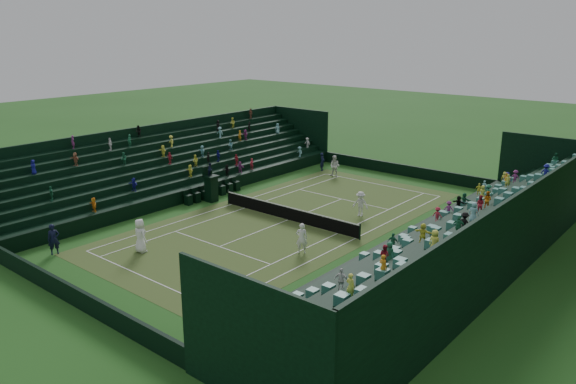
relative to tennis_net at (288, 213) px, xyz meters
name	(u,v)px	position (x,y,z in m)	size (l,w,h in m)	color
ground	(288,220)	(0.00, 0.00, -0.53)	(160.00, 160.00, 0.00)	#23581B
court_surface	(288,220)	(0.00, 0.00, -0.52)	(12.97, 26.77, 0.01)	#2A6521
perimeter_wall_north	(403,170)	(0.00, 15.88, -0.03)	(17.17, 0.20, 1.00)	black
perimeter_wall_south	(72,295)	(0.00, -15.88, -0.03)	(17.17, 0.20, 1.00)	black
perimeter_wall_east	(399,242)	(8.48, 0.00, -0.03)	(0.20, 31.77, 1.00)	black
perimeter_wall_west	(204,191)	(-8.48, 0.00, -0.03)	(0.20, 31.77, 1.00)	black
north_grandstand	(469,242)	(12.66, 0.00, 1.02)	(6.60, 32.00, 4.90)	black
south_grandstand	(169,170)	(-12.66, 0.00, 1.02)	(6.60, 32.00, 4.90)	black
tennis_net	(288,213)	(0.00, 0.00, 0.00)	(11.67, 0.10, 1.06)	black
umpire_chair	(211,185)	(-7.25, -0.36, 0.75)	(0.95, 0.95, 2.98)	black
courtside_chairs	(213,192)	(-7.92, 0.44, -0.12)	(0.50, 5.47, 1.09)	black
player_near_west	(140,236)	(-2.92, -9.88, 0.49)	(0.99, 0.65, 2.03)	white
player_near_east	(302,238)	(4.38, -4.00, 0.40)	(0.67, 0.44, 1.85)	white
player_far_west	(335,166)	(-4.44, 11.74, 0.41)	(0.91, 0.71, 1.88)	white
player_far_east	(360,204)	(3.28, 3.91, 0.36)	(1.14, 0.66, 1.76)	white
line_judge_north	(322,162)	(-6.56, 12.77, 0.30)	(0.61, 0.40, 1.66)	black
line_judge_south	(54,239)	(-6.50, -13.26, 0.38)	(0.66, 0.43, 1.81)	black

